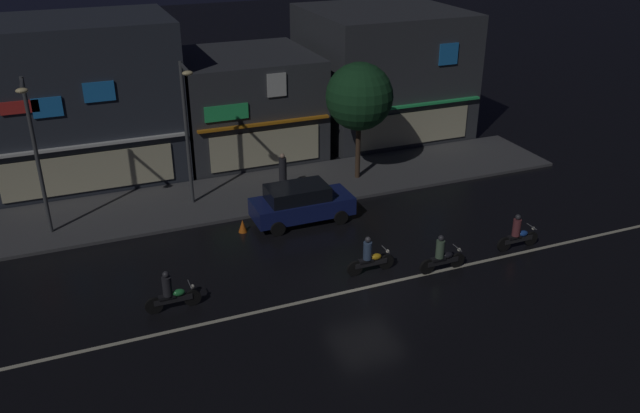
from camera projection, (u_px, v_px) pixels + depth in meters
ground_plane at (367, 288)px, 23.58m from camera, size 140.00×140.00×0.00m
lane_divider_stripe at (367, 287)px, 23.58m from camera, size 26.76×0.16×0.01m
sidewalk_far at (282, 188)px, 31.38m from camera, size 28.17×4.74×0.14m
storefront_left_block at (76, 101)px, 31.45m from camera, size 9.47×6.29×7.68m
storefront_center_block at (381, 71)px, 38.17m from camera, size 8.31×8.32×7.01m
storefront_right_block at (245, 104)px, 35.06m from camera, size 7.07×6.89×5.33m
streetlamp_west at (34, 145)px, 25.35m from camera, size 0.44×1.64×6.50m
streetlamp_mid at (187, 123)px, 27.98m from camera, size 0.44×1.64×6.41m
pedestrian_on_sidewalk at (283, 174)px, 30.63m from camera, size 0.36×0.36×1.85m
street_tree at (359, 97)px, 30.73m from camera, size 3.19×3.19×5.68m
parked_car_near_kerb at (301, 203)px, 28.03m from camera, size 4.30×1.98×1.67m
motorcycle_lead at (518, 234)px, 25.93m from camera, size 1.90×0.60×1.52m
motorcycle_following at (171, 294)px, 22.06m from camera, size 1.90×0.60×1.52m
motorcycle_opposite_lane at (370, 258)px, 24.25m from camera, size 1.90×0.60×1.52m
motorcycle_trailing_far at (442, 256)px, 24.36m from camera, size 1.90×0.60×1.52m
traffic_cone at (243, 226)px, 27.37m from camera, size 0.36×0.36×0.55m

